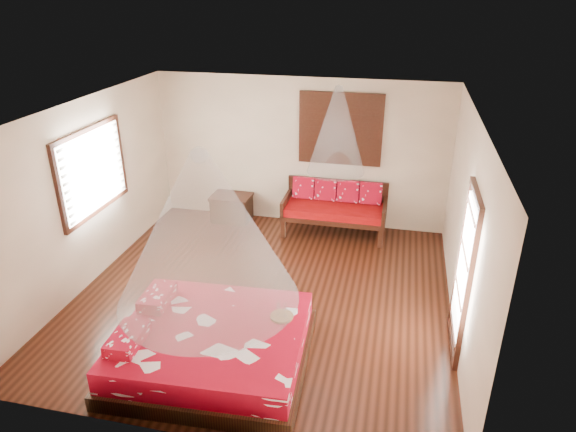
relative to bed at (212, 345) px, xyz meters
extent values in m
cube|color=black|center=(0.22, 1.60, -0.26)|extent=(5.50, 5.50, 0.02)
cube|color=white|center=(0.22, 1.60, 2.56)|extent=(5.50, 5.50, 0.02)
cube|color=#C1A98D|center=(-2.54, 1.60, 1.15)|extent=(0.02, 5.50, 2.80)
cube|color=#C1A98D|center=(2.98, 1.60, 1.15)|extent=(0.02, 5.50, 2.80)
cube|color=#C1A98D|center=(0.22, 4.36, 1.15)|extent=(5.50, 0.02, 2.80)
cube|color=#C1A98D|center=(0.22, -1.16, 1.15)|extent=(5.50, 0.02, 2.80)
cube|color=black|center=(0.02, 0.00, -0.15)|extent=(2.39, 2.19, 0.20)
cube|color=#9C051A|center=(0.02, 0.00, 0.10)|extent=(2.29, 2.08, 0.30)
cube|color=#9C051A|center=(-0.83, -0.48, 0.32)|extent=(0.36, 0.62, 0.15)
cube|color=#9C051A|center=(-0.87, 0.39, 0.32)|extent=(0.36, 0.62, 0.15)
cube|color=black|center=(0.08, 3.54, -0.04)|extent=(0.08, 0.08, 0.42)
cube|color=black|center=(1.85, 3.54, -0.04)|extent=(0.08, 0.08, 0.42)
cube|color=black|center=(0.08, 4.26, -0.04)|extent=(0.08, 0.08, 0.42)
cube|color=black|center=(1.85, 4.26, -0.04)|extent=(0.08, 0.08, 0.42)
cube|color=black|center=(0.96, 3.90, 0.13)|extent=(1.90, 0.84, 0.08)
cube|color=#8B0605|center=(0.96, 3.90, 0.24)|extent=(1.84, 0.78, 0.14)
cube|color=black|center=(0.96, 4.28, 0.42)|extent=(1.90, 0.06, 0.55)
cube|color=black|center=(0.06, 3.90, 0.29)|extent=(0.06, 0.84, 0.30)
cube|color=black|center=(1.87, 3.90, 0.29)|extent=(0.06, 0.84, 0.30)
cube|color=#9C051A|center=(0.33, 4.16, 0.51)|extent=(0.40, 0.20, 0.42)
cube|color=#9C051A|center=(0.75, 4.16, 0.51)|extent=(0.40, 0.20, 0.42)
cube|color=#9C051A|center=(1.18, 4.16, 0.51)|extent=(0.40, 0.20, 0.42)
cube|color=#9C051A|center=(1.60, 4.16, 0.51)|extent=(0.40, 0.20, 0.42)
cube|color=black|center=(-1.09, 4.05, -0.02)|extent=(0.73, 0.53, 0.48)
cube|color=black|center=(-1.09, 4.05, 0.25)|extent=(0.77, 0.57, 0.05)
cube|color=black|center=(0.96, 4.32, 1.65)|extent=(1.52, 0.06, 1.32)
cube|color=black|center=(0.96, 4.31, 1.65)|extent=(1.35, 0.04, 1.10)
cube|color=black|center=(-2.50, 1.80, 1.45)|extent=(0.08, 1.74, 1.34)
cube|color=silver|center=(-2.46, 1.80, 1.45)|extent=(0.04, 1.54, 1.10)
cube|color=black|center=(2.94, 1.00, 0.80)|extent=(0.08, 1.02, 2.16)
cube|color=white|center=(2.92, 1.00, 0.90)|extent=(0.03, 0.82, 1.70)
cylinder|color=brown|center=(0.79, 0.42, 0.26)|extent=(0.29, 0.29, 0.03)
cone|color=silver|center=(0.02, 0.00, 1.60)|extent=(2.10, 2.10, 1.80)
cone|color=silver|center=(0.96, 3.85, 1.75)|extent=(1.02, 1.02, 1.50)
camera|label=1|loc=(2.03, -4.74, 4.07)|focal=32.00mm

